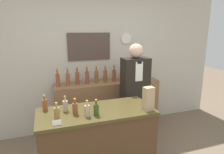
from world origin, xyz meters
name	(u,v)px	position (x,y,z in m)	size (l,w,h in m)	color
back_wall	(95,59)	(0.00, 2.00, 1.35)	(5.20, 0.09, 2.70)	beige
back_shelf	(108,106)	(0.17, 1.73, 0.48)	(1.93, 0.43, 0.96)	#8E6642
display_counter	(97,145)	(-0.35, 0.55, 0.48)	(1.41, 0.62, 0.95)	#4C331E
shopkeeper	(135,96)	(0.45, 1.16, 0.84)	(0.43, 0.27, 1.69)	black
potted_plant	(141,70)	(0.85, 1.76, 1.14)	(0.24, 0.24, 0.34)	#9E998E
paper_bag	(148,99)	(0.25, 0.36, 1.10)	(0.13, 0.10, 0.29)	tan
price_card_left	(57,123)	(-0.83, 0.31, 0.98)	(0.09, 0.02, 0.06)	white
counter_bottle_0	(45,104)	(-0.94, 0.76, 1.02)	(0.06, 0.06, 0.19)	brown
counter_bottle_1	(57,113)	(-0.82, 0.46, 1.02)	(0.06, 0.06, 0.19)	#9D753F
counter_bottle_2	(65,106)	(-0.71, 0.65, 1.02)	(0.06, 0.06, 0.19)	tan
counter_bottle_3	(75,108)	(-0.61, 0.53, 1.02)	(0.06, 0.06, 0.19)	brown
counter_bottle_4	(87,110)	(-0.49, 0.42, 1.02)	(0.06, 0.06, 0.19)	tan
counter_bottle_5	(96,109)	(-0.38, 0.42, 1.02)	(0.06, 0.06, 0.19)	#374F1E
shelf_bottle_0	(58,80)	(-0.72, 1.71, 1.08)	(0.07, 0.07, 0.32)	brown
shelf_bottle_1	(68,79)	(-0.55, 1.71, 1.08)	(0.07, 0.07, 0.32)	brown
shelf_bottle_2	(77,78)	(-0.38, 1.74, 1.08)	(0.07, 0.07, 0.32)	brown
shelf_bottle_3	(87,77)	(-0.21, 1.73, 1.08)	(0.07, 0.07, 0.32)	brown
shelf_bottle_4	(96,76)	(-0.04, 1.73, 1.08)	(0.07, 0.07, 0.32)	brown
shelf_bottle_5	(105,76)	(0.12, 1.73, 1.08)	(0.07, 0.07, 0.32)	brown
shelf_bottle_6	(114,75)	(0.29, 1.73, 1.08)	(0.07, 0.07, 0.32)	brown
shelf_bottle_7	(122,74)	(0.46, 1.74, 1.08)	(0.07, 0.07, 0.32)	brown
shelf_bottle_8	(131,74)	(0.63, 1.71, 1.08)	(0.07, 0.07, 0.32)	brown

